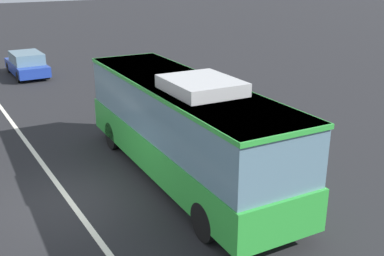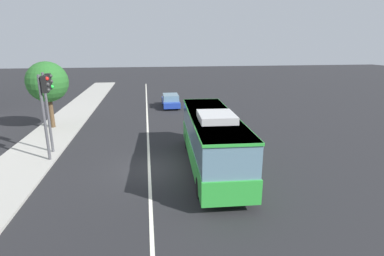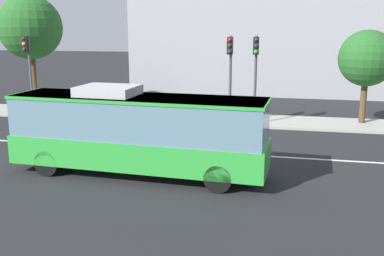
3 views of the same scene
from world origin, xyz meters
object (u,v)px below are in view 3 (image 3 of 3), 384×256
at_px(transit_bus, 138,129).
at_px(traffic_light_near_corner, 256,65).
at_px(traffic_light_mid_block, 28,61).
at_px(street_tree_kerbside_left, 367,59).
at_px(traffic_light_far_corner, 230,65).
at_px(street_tree_kerbside_centre, 30,28).

distance_m(transit_bus, traffic_light_near_corner, 10.37).
xyz_separation_m(transit_bus, traffic_light_mid_block, (-10.46, 9.46, 1.75)).
bearing_deg(street_tree_kerbside_left, traffic_light_mid_block, -174.65).
bearing_deg(traffic_light_mid_block, street_tree_kerbside_left, 99.19).
bearing_deg(traffic_light_far_corner, street_tree_kerbside_centre, -98.08).
height_order(traffic_light_far_corner, street_tree_kerbside_centre, street_tree_kerbside_centre).
relative_size(transit_bus, traffic_light_far_corner, 1.95).
height_order(traffic_light_far_corner, street_tree_kerbside_left, street_tree_kerbside_left).
bearing_deg(traffic_light_near_corner, traffic_light_far_corner, -82.93).
relative_size(traffic_light_near_corner, traffic_light_mid_block, 1.00).
height_order(traffic_light_near_corner, traffic_light_mid_block, same).
height_order(transit_bus, traffic_light_mid_block, traffic_light_mid_block).
bearing_deg(transit_bus, traffic_light_far_corner, 78.92).
distance_m(traffic_light_near_corner, street_tree_kerbside_centre, 15.85).
distance_m(traffic_light_mid_block, street_tree_kerbside_centre, 3.55).
xyz_separation_m(traffic_light_near_corner, traffic_light_far_corner, (-1.42, -0.21, 0.00)).
xyz_separation_m(transit_bus, traffic_light_far_corner, (2.35, 9.28, 1.75)).
xyz_separation_m(traffic_light_near_corner, street_tree_kerbside_left, (6.20, 1.88, 0.34)).
bearing_deg(traffic_light_mid_block, transit_bus, 51.71).
bearing_deg(transit_bus, traffic_light_near_corner, 71.47).
distance_m(traffic_light_near_corner, traffic_light_far_corner, 1.44).
height_order(traffic_light_mid_block, street_tree_kerbside_left, street_tree_kerbside_left).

